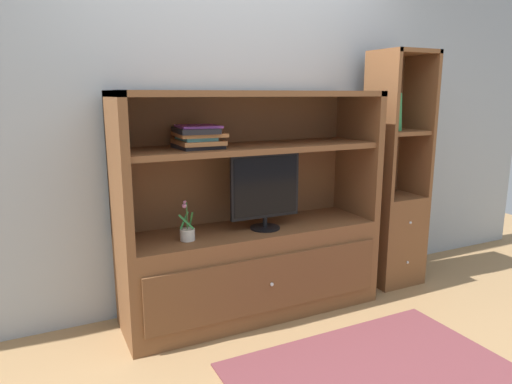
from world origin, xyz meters
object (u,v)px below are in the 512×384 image
Objects in this scene: tv_monitor at (265,190)px; upright_book_row at (390,115)px; potted_plant at (187,232)px; magazine_stack at (197,137)px; media_console at (252,245)px; bookshelf_tall at (393,206)px.

upright_book_row is at bearing 3.35° from tv_monitor.
potted_plant is at bearing -178.98° from tv_monitor.
media_console is at bearing 0.86° from magazine_stack.
media_console is 0.98× the size of bookshelf_tall.
media_console is at bearing 131.33° from tv_monitor.
bookshelf_tall is at bearing 2.72° from potted_plant.
upright_book_row is (1.49, -0.00, 0.10)m from magazine_stack.
potted_plant is (-0.53, -0.01, -0.21)m from tv_monitor.
tv_monitor is at bearing -176.65° from upright_book_row.
bookshelf_tall reaches higher than potted_plant.
upright_book_row is at bearing -0.05° from magazine_stack.
upright_book_row is (1.60, 0.07, 0.67)m from potted_plant.
upright_book_row reaches higher than potted_plant.
bookshelf_tall is at bearing 0.09° from media_console.
magazine_stack is at bearing 171.58° from tv_monitor.
potted_plant is at bearing -177.28° from bookshelf_tall.
bookshelf_tall is at bearing 3.50° from tv_monitor.
tv_monitor reaches higher than potted_plant.
potted_plant is 0.73× the size of magazine_stack.
bookshelf_tall is (1.69, 0.08, -0.04)m from potted_plant.
potted_plant is 0.14× the size of bookshelf_tall.
media_console is 3.50× the size of tv_monitor.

